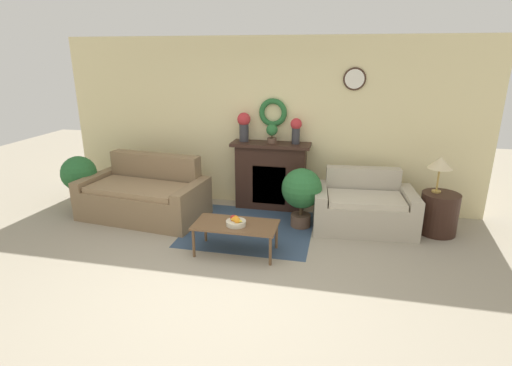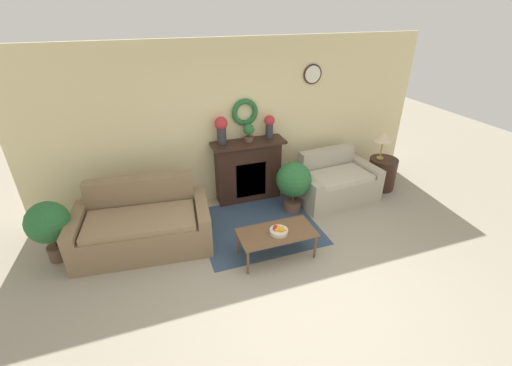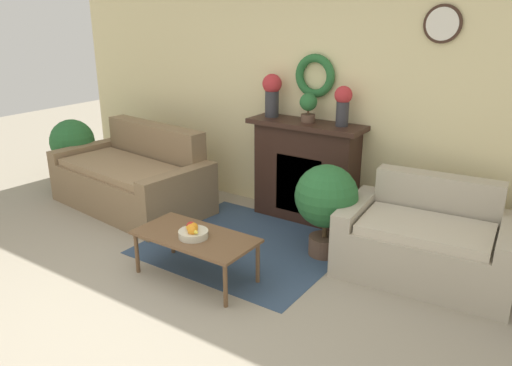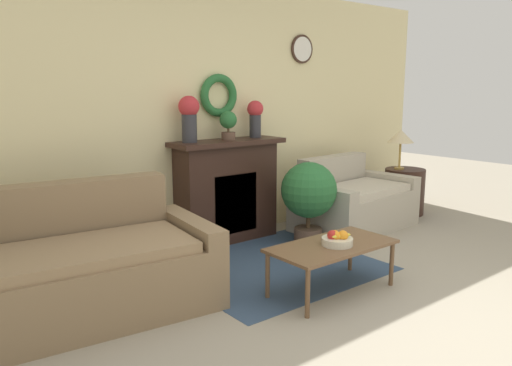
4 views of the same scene
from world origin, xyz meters
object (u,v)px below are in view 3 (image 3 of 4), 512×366
(vase_on_mantel_right, at_px, (343,103))
(potted_plant_floor_by_couch, at_px, (73,144))
(fireplace, at_px, (306,171))
(fruit_bowl, at_px, (193,232))
(vase_on_mantel_left, at_px, (272,92))
(potted_plant_on_mantel, at_px, (308,106))
(coffee_table, at_px, (195,239))
(potted_plant_floor_by_loveseat, at_px, (326,200))
(loveseat_right, at_px, (426,242))
(couch_left, at_px, (134,179))

(vase_on_mantel_right, xyz_separation_m, potted_plant_floor_by_couch, (-3.39, -0.72, -0.76))
(fireplace, xyz_separation_m, potted_plant_floor_by_couch, (-3.00, -0.72, 0.02))
(potted_plant_floor_by_couch, bearing_deg, fruit_bowl, -18.85)
(fruit_bowl, relative_size, vase_on_mantel_left, 0.54)
(potted_plant_on_mantel, bearing_deg, fireplace, 132.64)
(coffee_table, distance_m, vase_on_mantel_left, 1.96)
(fruit_bowl, distance_m, vase_on_mantel_left, 1.96)
(vase_on_mantel_right, distance_m, potted_plant_floor_by_loveseat, 1.03)
(loveseat_right, distance_m, vase_on_mantel_right, 1.57)
(vase_on_mantel_left, distance_m, vase_on_mantel_right, 0.83)
(couch_left, distance_m, potted_plant_on_mantel, 2.21)
(fireplace, distance_m, fruit_bowl, 1.70)
(fireplace, bearing_deg, fruit_bowl, -94.41)
(couch_left, xyz_separation_m, loveseat_right, (3.30, 0.28, -0.03))
(coffee_table, bearing_deg, potted_plant_floor_by_couch, 161.80)
(couch_left, height_order, potted_plant_on_mantel, potted_plant_on_mantel)
(potted_plant_on_mantel, distance_m, potted_plant_floor_by_couch, 3.17)
(loveseat_right, bearing_deg, coffee_table, -148.75)
(vase_on_mantel_right, bearing_deg, potted_plant_on_mantel, -176.94)
(vase_on_mantel_right, xyz_separation_m, potted_plant_on_mantel, (-0.37, -0.02, -0.06))
(vase_on_mantel_left, bearing_deg, loveseat_right, -14.65)
(vase_on_mantel_left, xyz_separation_m, vase_on_mantel_right, (0.83, 0.00, -0.03))
(coffee_table, bearing_deg, potted_plant_floor_by_loveseat, 54.49)
(coffee_table, xyz_separation_m, potted_plant_on_mantel, (0.16, 1.64, 0.90))
(couch_left, relative_size, vase_on_mantel_left, 4.28)
(fireplace, xyz_separation_m, loveseat_right, (1.46, -0.49, -0.25))
(couch_left, xyz_separation_m, fruit_bowl, (1.71, -0.92, 0.12))
(vase_on_mantel_left, bearing_deg, vase_on_mantel_right, 0.00)
(fruit_bowl, bearing_deg, potted_plant_floor_by_loveseat, 55.98)
(loveseat_right, relative_size, potted_plant_floor_by_loveseat, 1.70)
(fruit_bowl, xyz_separation_m, vase_on_mantel_left, (-0.31, 1.70, 0.91))
(couch_left, bearing_deg, coffee_table, -21.08)
(vase_on_mantel_left, bearing_deg, couch_left, -150.95)
(couch_left, relative_size, potted_plant_floor_by_couch, 2.23)
(couch_left, height_order, coffee_table, couch_left)
(vase_on_mantel_right, height_order, potted_plant_on_mantel, vase_on_mantel_right)
(couch_left, bearing_deg, fruit_bowl, -21.96)
(fireplace, relative_size, loveseat_right, 0.84)
(coffee_table, bearing_deg, vase_on_mantel_left, 100.21)
(potted_plant_on_mantel, bearing_deg, loveseat_right, -18.26)
(vase_on_mantel_left, bearing_deg, potted_plant_floor_by_couch, -164.24)
(vase_on_mantel_right, relative_size, potted_plant_on_mantel, 1.34)
(loveseat_right, relative_size, vase_on_mantel_right, 3.73)
(loveseat_right, xyz_separation_m, potted_plant_on_mantel, (-1.45, 0.48, 0.96))
(vase_on_mantel_left, distance_m, potted_plant_floor_by_loveseat, 1.46)
(vase_on_mantel_left, xyz_separation_m, potted_plant_floor_by_loveseat, (1.01, -0.66, -0.81))
(potted_plant_floor_by_loveseat, bearing_deg, vase_on_mantel_right, 105.72)
(vase_on_mantel_left, xyz_separation_m, potted_plant_floor_by_couch, (-2.56, -0.72, -0.79))
(coffee_table, bearing_deg, loveseat_right, 35.99)
(couch_left, height_order, potted_plant_floor_by_loveseat, couch_left)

